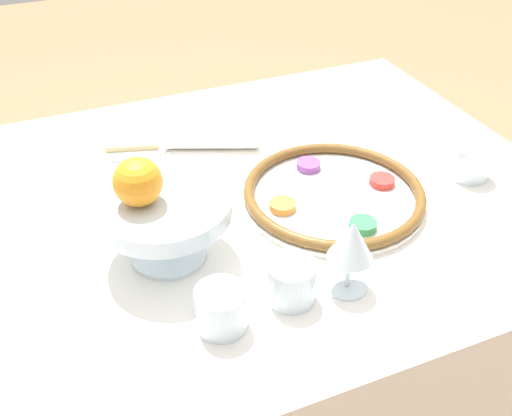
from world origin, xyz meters
TOP-DOWN VIEW (x-y plane):
  - dining_table at (0.00, 0.00)m, footprint 1.19×0.92m
  - seder_plate at (-0.14, 0.08)m, footprint 0.33×0.33m
  - wine_glass at (-0.05, 0.29)m, footprint 0.07×0.07m
  - fruit_stand at (0.18, 0.12)m, footprint 0.21×0.21m
  - orange_fruit at (0.22, 0.11)m, footprint 0.08×0.08m
  - bread_plate at (0.15, -0.27)m, footprint 0.18×0.18m
  - napkin_roll at (-0.00, -0.19)m, footprint 0.19×0.11m
  - cup_near at (0.04, 0.28)m, footprint 0.07×0.07m
  - cup_mid at (-0.43, 0.11)m, footprint 0.07×0.07m
  - cup_far at (0.15, 0.29)m, footprint 0.07×0.07m

SIDE VIEW (x-z plane):
  - dining_table at x=0.00m, z-range 0.00..0.77m
  - bread_plate at x=0.15m, z-range 0.77..0.79m
  - seder_plate at x=-0.14m, z-range 0.77..0.80m
  - napkin_roll at x=0.00m, z-range 0.77..0.82m
  - cup_near at x=0.04m, z-range 0.77..0.84m
  - cup_mid at x=-0.43m, z-range 0.77..0.84m
  - cup_far at x=0.15m, z-range 0.77..0.84m
  - wine_glass at x=-0.05m, z-range 0.80..0.92m
  - fruit_stand at x=0.18m, z-range 0.80..0.92m
  - orange_fruit at x=0.22m, z-range 0.88..0.96m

